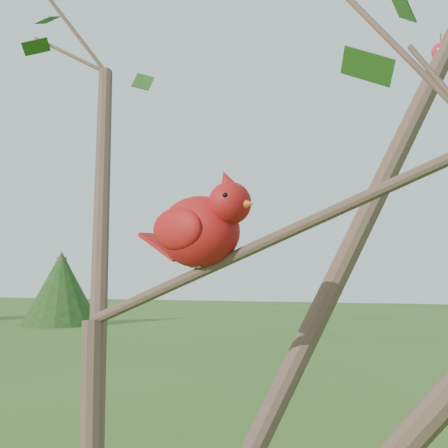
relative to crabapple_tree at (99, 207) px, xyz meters
name	(u,v)px	position (x,y,z in m)	size (l,w,h in m)	color
crabapple_tree	(99,207)	(0.00, 0.00, 0.00)	(2.35, 2.05, 2.95)	#473126
cardinal	(203,228)	(0.12, 0.11, -0.03)	(0.22, 0.15, 0.16)	#B10F16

